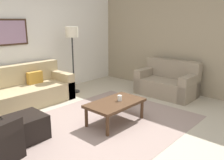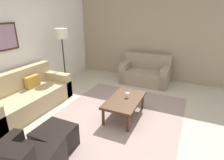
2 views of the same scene
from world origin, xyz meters
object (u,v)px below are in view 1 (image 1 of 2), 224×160
couch_loveseat (168,83)px  cup (120,98)px  coffee_table (115,104)px  lamp_standing (72,39)px  couch_main (23,92)px  framed_artwork (10,32)px  ottoman (26,127)px

couch_loveseat → cup: 2.09m
couch_loveseat → cup: bearing=-176.1°
coffee_table → cup: bearing=-12.6°
coffee_table → lamp_standing: 2.43m
couch_main → cup: size_ratio=20.04×
lamp_standing → framed_artwork: framed_artwork is taller
couch_main → lamp_standing: bearing=-5.2°
couch_main → cup: 2.36m
couch_loveseat → ottoman: (-3.61, 0.52, -0.10)m
cup → lamp_standing: size_ratio=0.06×
couch_main → couch_loveseat: bearing=-36.2°
framed_artwork → ottoman: bearing=-111.7°
ottoman → lamp_standing: (2.12, 1.44, 1.21)m
couch_loveseat → lamp_standing: lamp_standing is taller
couch_main → couch_loveseat: same height
couch_main → framed_artwork: (0.03, 0.43, 1.31)m
lamp_standing → ottoman: bearing=-145.9°
couch_loveseat → lamp_standing: 2.70m
cup → lamp_standing: 2.38m
ottoman → framed_artwork: framed_artwork is taller
coffee_table → lamp_standing: bearing=71.7°
cup → lamp_standing: lamp_standing is taller
framed_artwork → cup: bearing=-74.4°
coffee_table → ottoman: bearing=155.8°
couch_main → framed_artwork: 1.38m
cup → lamp_standing: bearing=74.3°
lamp_standing → framed_artwork: 1.45m
coffee_table → lamp_standing: lamp_standing is taller
framed_artwork → coffee_table: bearing=-76.3°
framed_artwork → couch_main: bearing=-93.6°
couch_main → framed_artwork: framed_artwork is taller
couch_main → framed_artwork: size_ratio=2.52×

